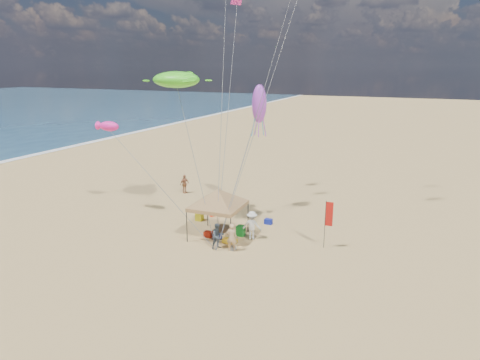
{
  "coord_description": "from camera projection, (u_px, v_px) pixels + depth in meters",
  "views": [
    {
      "loc": [
        10.68,
        -21.07,
        11.13
      ],
      "look_at": [
        0.0,
        3.0,
        4.0
      ],
      "focal_mm": 31.85,
      "sensor_mm": 36.0,
      "label": 1
    }
  ],
  "objects": [
    {
      "name": "cooler_blue",
      "position": [
        268.0,
        222.0,
        30.76
      ],
      "size": [
        0.54,
        0.38,
        0.38
      ],
      "primitive_type": "cube",
      "color": "navy",
      "rests_on": "ground"
    },
    {
      "name": "cooler_red",
      "position": [
        208.0,
        234.0,
        28.45
      ],
      "size": [
        0.54,
        0.38,
        0.38
      ],
      "primitive_type": "cube",
      "color": "red",
      "rests_on": "ground"
    },
    {
      "name": "feather_flag",
      "position": [
        328.0,
        217.0,
        26.25
      ],
      "size": [
        0.47,
        0.07,
        3.1
      ],
      "color": "black",
      "rests_on": "ground"
    },
    {
      "name": "beach_cart",
      "position": [
        230.0,
        241.0,
        27.34
      ],
      "size": [
        0.9,
        0.5,
        0.24
      ],
      "primitive_type": "cube",
      "color": "gold",
      "rests_on": "ground"
    },
    {
      "name": "person_near_a",
      "position": [
        232.0,
        237.0,
        26.11
      ],
      "size": [
        0.73,
        0.56,
        1.81
      ],
      "primitive_type": "imported",
      "rotation": [
        0.0,
        0.0,
        3.34
      ],
      "color": "tan",
      "rests_on": "ground"
    },
    {
      "name": "squid_kite",
      "position": [
        259.0,
        104.0,
        31.8
      ],
      "size": [
        1.38,
        1.38,
        2.87
      ],
      "primitive_type": "ellipsoid",
      "rotation": [
        0.0,
        0.0,
        -0.29
      ],
      "color": "#A640CE",
      "rests_on": "ground"
    },
    {
      "name": "crate_grey",
      "position": [
        233.0,
        248.0,
        26.43
      ],
      "size": [
        0.34,
        0.3,
        0.28
      ],
      "primitive_type": "cube",
      "color": "slate",
      "rests_on": "ground"
    },
    {
      "name": "bag_orange",
      "position": [
        213.0,
        214.0,
        32.41
      ],
      "size": [
        0.54,
        0.69,
        0.36
      ],
      "primitive_type": "cylinder",
      "rotation": [
        0.0,
        1.57,
        1.22
      ],
      "color": "#F52C0D",
      "rests_on": "ground"
    },
    {
      "name": "chair_yellow",
      "position": [
        199.0,
        216.0,
        31.44
      ],
      "size": [
        0.5,
        0.5,
        0.7
      ],
      "primitive_type": "cube",
      "color": "yellow",
      "rests_on": "ground"
    },
    {
      "name": "bag_navy",
      "position": [
        217.0,
        237.0,
        28.02
      ],
      "size": [
        0.69,
        0.54,
        0.36
      ],
      "primitive_type": "cylinder",
      "rotation": [
        0.0,
        1.57,
        0.35
      ],
      "color": "#0D133B",
      "rests_on": "ground"
    },
    {
      "name": "ground",
      "position": [
        220.0,
        256.0,
        25.68
      ],
      "size": [
        280.0,
        280.0,
        0.0
      ],
      "primitive_type": "plane",
      "color": "tan",
      "rests_on": "ground"
    },
    {
      "name": "person_far_a",
      "position": [
        184.0,
        184.0,
        38.06
      ],
      "size": [
        0.68,
        1.07,
        1.69
      ],
      "primitive_type": "imported",
      "rotation": [
        0.0,
        0.0,
        1.28
      ],
      "color": "#9D5E3C",
      "rests_on": "ground"
    },
    {
      "name": "turtle_kite",
      "position": [
        176.0,
        80.0,
        29.0
      ],
      "size": [
        4.14,
        3.78,
        1.12
      ],
      "primitive_type": "ellipsoid",
      "rotation": [
        0.0,
        0.0,
        -0.4
      ],
      "color": "#47E423",
      "rests_on": "ground"
    },
    {
      "name": "chair_green",
      "position": [
        241.0,
        231.0,
        28.62
      ],
      "size": [
        0.5,
        0.5,
        0.7
      ],
      "primitive_type": "cube",
      "color": "#167E24",
      "rests_on": "ground"
    },
    {
      "name": "person_near_c",
      "position": [
        252.0,
        225.0,
        27.95
      ],
      "size": [
        1.33,
        0.91,
        1.91
      ],
      "primitive_type": "imported",
      "rotation": [
        0.0,
        0.0,
        3.31
      ],
      "color": "silver",
      "rests_on": "ground"
    },
    {
      "name": "canopy_tent",
      "position": [
        218.0,
        191.0,
        27.73
      ],
      "size": [
        6.21,
        6.21,
        3.83
      ],
      "color": "black",
      "rests_on": "ground"
    },
    {
      "name": "person_near_b",
      "position": [
        218.0,
        236.0,
        26.51
      ],
      "size": [
        0.98,
        1.02,
        1.65
      ],
      "primitive_type": "imported",
      "rotation": [
        0.0,
        0.0,
        0.95
      ],
      "color": "#36424A",
      "rests_on": "ground"
    },
    {
      "name": "fish_kite",
      "position": [
        109.0,
        126.0,
        31.73
      ],
      "size": [
        1.85,
        1.26,
        0.75
      ],
      "primitive_type": "ellipsoid",
      "rotation": [
        0.0,
        0.0,
        -0.27
      ],
      "color": "#FB209B",
      "rests_on": "ground"
    }
  ]
}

